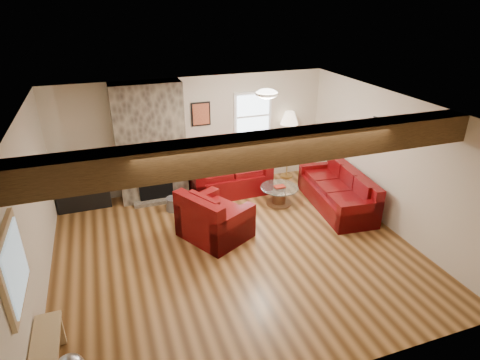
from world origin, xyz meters
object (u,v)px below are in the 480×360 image
object	(u,v)px
armchair_red	(215,214)
tv_cabinet	(84,195)
coffee_table	(279,195)
television	(80,175)
sofa_three	(337,189)
loveseat	(229,172)
floor_lamp	(289,122)

from	to	relation	value
armchair_red	tv_cabinet	xyz separation A→B (m)	(-2.25, 1.97, -0.19)
coffee_table	television	world-z (taller)	television
sofa_three	coffee_table	bearing A→B (deg)	-109.46
armchair_red	television	world-z (taller)	television
coffee_table	television	xyz separation A→B (m)	(-3.87, 1.23, 0.54)
loveseat	coffee_table	xyz separation A→B (m)	(0.82, -0.93, -0.27)
sofa_three	armchair_red	size ratio (longest dim) A/B	1.87
loveseat	armchair_red	distance (m)	1.85
floor_lamp	television	bearing A→B (deg)	179.86
tv_cabinet	floor_lamp	world-z (taller)	floor_lamp
sofa_three	tv_cabinet	distance (m)	5.23
loveseat	coffee_table	bearing A→B (deg)	-50.23
floor_lamp	coffee_table	bearing A→B (deg)	-121.92
sofa_three	armchair_red	bearing A→B (deg)	-78.97
coffee_table	television	size ratio (longest dim) A/B	1.06
sofa_three	coffee_table	world-z (taller)	sofa_three
armchair_red	sofa_three	bearing A→B (deg)	-113.25
loveseat	television	distance (m)	3.08
loveseat	coffee_table	size ratio (longest dim) A/B	2.19
loveseat	television	xyz separation A→B (m)	(-3.05, 0.30, 0.27)
tv_cabinet	armchair_red	bearing A→B (deg)	-41.20
coffee_table	television	bearing A→B (deg)	162.37
sofa_three	floor_lamp	distance (m)	2.00
coffee_table	floor_lamp	bearing A→B (deg)	58.08
loveseat	television	bearing A→B (deg)	172.88
loveseat	armchair_red	xyz separation A→B (m)	(-0.80, -1.67, -0.01)
loveseat	floor_lamp	xyz separation A→B (m)	(1.57, 0.29, 0.92)
tv_cabinet	loveseat	bearing A→B (deg)	-5.61
sofa_three	coffee_table	xyz separation A→B (m)	(-1.06, 0.50, -0.21)
coffee_table	television	distance (m)	4.10
floor_lamp	armchair_red	bearing A→B (deg)	-140.43
floor_lamp	loveseat	bearing A→B (deg)	-169.63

